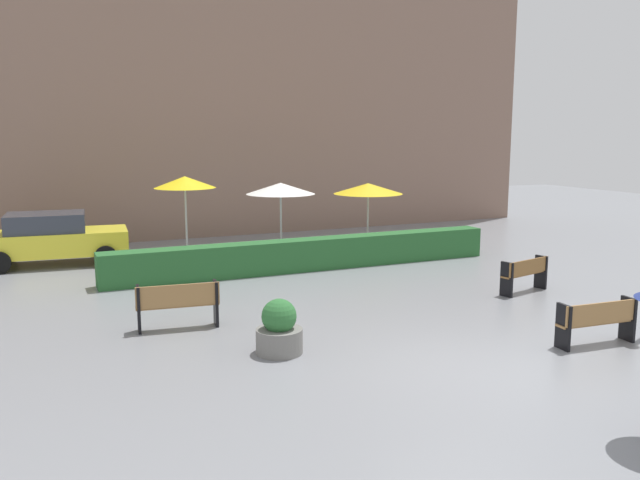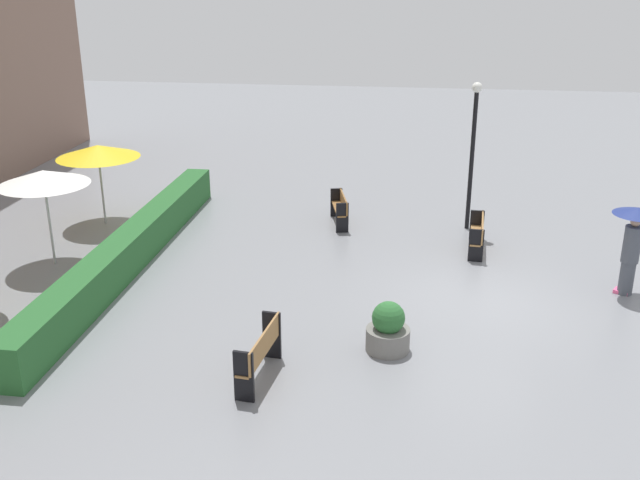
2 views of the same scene
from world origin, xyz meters
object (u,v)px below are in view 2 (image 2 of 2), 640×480
object	(u,v)px
bench_near_right	(478,233)
planter_pot	(388,330)
lamp_post	(473,141)
patio_umbrella_white	(43,178)
bench_far_right	(340,207)
patio_umbrella_yellow_far	(98,151)
pedestrian_with_umbrella	(634,237)
bench_far_left	(261,351)

from	to	relation	value
bench_near_right	planter_pot	size ratio (longest dim) A/B	1.65
lamp_post	patio_umbrella_white	world-z (taller)	lamp_post
bench_far_right	lamp_post	size ratio (longest dim) A/B	0.38
patio_umbrella_white	patio_umbrella_yellow_far	xyz separation A→B (m)	(3.10, 0.01, -0.11)
pedestrian_with_umbrella	bench_far_right	bearing A→B (deg)	61.11
pedestrian_with_umbrella	patio_umbrella_yellow_far	xyz separation A→B (m)	(2.99, 13.60, 0.74)
bench_near_right	planter_pot	distance (m)	5.92
planter_pot	patio_umbrella_yellow_far	world-z (taller)	patio_umbrella_yellow_far
planter_pot	lamp_post	distance (m)	7.81
bench_far_right	planter_pot	xyz separation A→B (m)	(-7.16, -1.70, -0.08)
lamp_post	pedestrian_with_umbrella	bearing A→B (deg)	-139.87
bench_far_right	lamp_post	distance (m)	4.08
bench_near_right	lamp_post	size ratio (longest dim) A/B	0.41
pedestrian_with_umbrella	lamp_post	bearing A→B (deg)	40.13
bench_near_right	pedestrian_with_umbrella	bearing A→B (deg)	-124.95
bench_near_right	bench_far_right	world-z (taller)	bench_far_right
pedestrian_with_umbrella	patio_umbrella_white	world-z (taller)	patio_umbrella_white
pedestrian_with_umbrella	patio_umbrella_white	size ratio (longest dim) A/B	0.84
bench_far_right	patio_umbrella_white	world-z (taller)	patio_umbrella_white
bench_far_right	patio_umbrella_white	bearing A→B (deg)	120.34
bench_far_right	patio_umbrella_white	size ratio (longest dim) A/B	0.65
bench_near_right	bench_far_left	distance (m)	8.10
bench_far_right	bench_near_right	bearing A→B (deg)	-113.17
bench_far_left	lamp_post	distance (m)	9.74
bench_near_right	patio_umbrella_yellow_far	size ratio (longest dim) A/B	0.72
bench_near_right	bench_far_right	bearing A→B (deg)	66.83
pedestrian_with_umbrella	patio_umbrella_yellow_far	world-z (taller)	patio_umbrella_yellow_far
bench_far_left	pedestrian_with_umbrella	xyz separation A→B (m)	(4.70, -7.38, 0.80)
bench_far_left	patio_umbrella_yellow_far	world-z (taller)	patio_umbrella_yellow_far
bench_far_right	pedestrian_with_umbrella	distance (m)	7.92
planter_pot	lamp_post	size ratio (longest dim) A/B	0.25
pedestrian_with_umbrella	patio_umbrella_yellow_far	size ratio (longest dim) A/B	0.88
planter_pot	patio_umbrella_white	size ratio (longest dim) A/B	0.42
pedestrian_with_umbrella	planter_pot	distance (m)	6.25
bench_far_right	lamp_post	xyz separation A→B (m)	(0.14, -3.57, 1.97)
bench_far_left	pedestrian_with_umbrella	size ratio (longest dim) A/B	0.83
planter_pot	patio_umbrella_yellow_far	distance (m)	10.66
patio_umbrella_white	bench_far_right	bearing A→B (deg)	-59.66
bench_far_right	patio_umbrella_white	xyz separation A→B (m)	(-3.92, 6.69, 1.70)
planter_pot	patio_umbrella_white	xyz separation A→B (m)	(3.24, 8.39, 1.78)
bench_far_right	patio_umbrella_yellow_far	bearing A→B (deg)	96.93
bench_near_right	bench_far_left	bearing A→B (deg)	148.53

